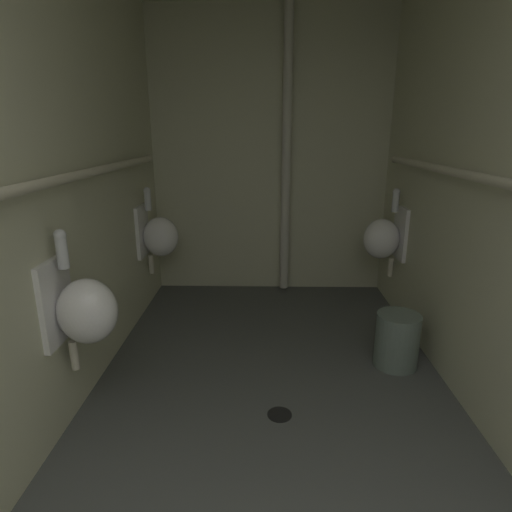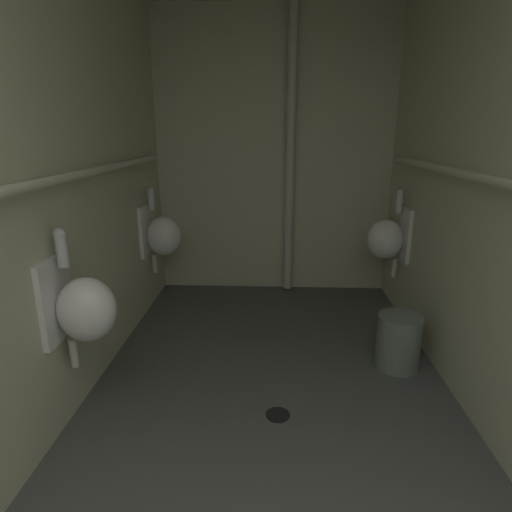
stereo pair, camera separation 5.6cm
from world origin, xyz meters
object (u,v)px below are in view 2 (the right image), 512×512
object	(u,v)px
standpipe_back_wall	(290,157)
floor_drain	(278,414)
urinal_left_mid	(83,307)
urinal_left_far	(161,235)
urinal_right_mid	(388,238)
waste_bin	(398,342)

from	to	relation	value
standpipe_back_wall	floor_drain	distance (m)	2.36
urinal_left_mid	urinal_left_far	size ratio (longest dim) A/B	1.00
urinal_right_mid	floor_drain	size ratio (longest dim) A/B	5.39
urinal_left_far	urinal_right_mid	size ratio (longest dim) A/B	1.00
urinal_left_mid	waste_bin	xyz separation A→B (m)	(1.81, 0.63, -0.49)
waste_bin	urinal_left_mid	bearing A→B (deg)	-160.77
urinal_left_mid	urinal_left_far	xyz separation A→B (m)	(0.00, 1.56, 0.00)
urinal_left_mid	floor_drain	world-z (taller)	urinal_left_mid
urinal_left_mid	urinal_right_mid	bearing A→B (deg)	38.43
urinal_left_mid	standpipe_back_wall	world-z (taller)	standpipe_back_wall
urinal_left_mid	waste_bin	bearing A→B (deg)	19.23
standpipe_back_wall	floor_drain	size ratio (longest dim) A/B	18.27
urinal_right_mid	floor_drain	distance (m)	1.84
urinal_left_mid	floor_drain	xyz separation A→B (m)	(1.01, 0.08, -0.67)
urinal_right_mid	standpipe_back_wall	distance (m)	1.15
standpipe_back_wall	urinal_left_mid	bearing A→B (deg)	-118.52
urinal_left_mid	urinal_left_far	world-z (taller)	same
standpipe_back_wall	floor_drain	bearing A→B (deg)	-93.09
standpipe_back_wall	waste_bin	size ratio (longest dim) A/B	6.88
urinal_left_mid	waste_bin	world-z (taller)	urinal_left_mid
urinal_left_far	urinal_right_mid	world-z (taller)	same
urinal_left_mid	waste_bin	size ratio (longest dim) A/B	2.03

